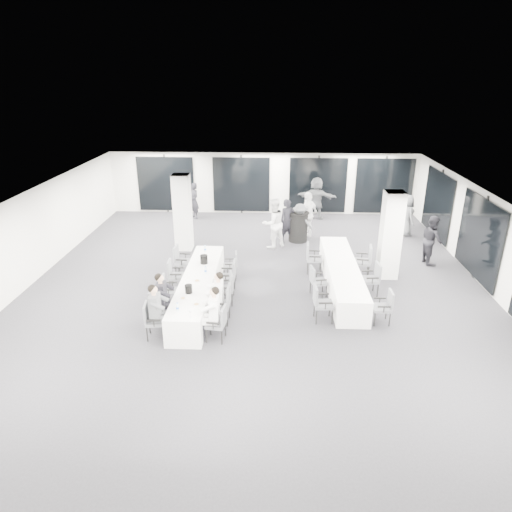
{
  "coord_description": "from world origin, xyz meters",
  "views": [
    {
      "loc": [
        0.55,
        -12.66,
        6.14
      ],
      "look_at": [
        0.02,
        -0.2,
        1.11
      ],
      "focal_mm": 32.0,
      "sensor_mm": 36.0,
      "label": 1
    }
  ],
  "objects_px": {
    "chair_side_right_mid": "(373,277)",
    "chair_side_left_mid": "(316,279)",
    "banquet_table_side": "(342,276)",
    "standing_guest_g": "(194,198)",
    "chair_main_left_mid": "(168,288)",
    "chair_side_left_far": "(312,256)",
    "chair_main_right_far": "(232,264)",
    "cocktail_table": "(298,227)",
    "chair_main_right_second": "(223,302)",
    "chair_main_right_mid": "(227,286)",
    "chair_main_right_near": "(219,321)",
    "standing_guest_d": "(308,212)",
    "ice_bucket_near": "(189,289)",
    "standing_guest_b": "(273,220)",
    "chair_side_left_near": "(321,301)",
    "chair_main_left_far": "(181,259)",
    "standing_guest_a": "(288,218)",
    "ice_bucket_far": "(204,259)",
    "chair_main_left_second": "(158,304)",
    "standing_guest_h": "(432,237)",
    "chair_side_right_near": "(385,305)",
    "chair_main_right_fourth": "(230,275)",
    "banquet_table_main": "(199,289)",
    "standing_guest_f": "(316,195)",
    "chair_main_left_fourth": "(174,273)",
    "chair_main_left_near": "(152,318)",
    "chair_side_right_far": "(365,259)",
    "standing_guest_e": "(407,213)",
    "standing_guest_c": "(300,221)"
  },
  "relations": [
    {
      "from": "cocktail_table",
      "to": "chair_side_right_near",
      "type": "bearing_deg",
      "value": -72.33
    },
    {
      "from": "chair_main_left_mid",
      "to": "chair_main_right_second",
      "type": "relative_size",
      "value": 0.86
    },
    {
      "from": "chair_side_right_near",
      "to": "chair_side_right_mid",
      "type": "relative_size",
      "value": 0.93
    },
    {
      "from": "standing_guest_a",
      "to": "standing_guest_h",
      "type": "relative_size",
      "value": 1.0
    },
    {
      "from": "chair_main_right_far",
      "to": "chair_side_right_mid",
      "type": "height_order",
      "value": "chair_side_right_mid"
    },
    {
      "from": "ice_bucket_near",
      "to": "chair_side_left_mid",
      "type": "bearing_deg",
      "value": 23.34
    },
    {
      "from": "cocktail_table",
      "to": "chair_main_right_far",
      "type": "bearing_deg",
      "value": -122.05
    },
    {
      "from": "chair_main_left_near",
      "to": "chair_main_right_fourth",
      "type": "bearing_deg",
      "value": 141.03
    },
    {
      "from": "chair_main_right_fourth",
      "to": "standing_guest_f",
      "type": "xyz_separation_m",
      "value": [
        3.15,
        7.58,
        0.5
      ]
    },
    {
      "from": "standing_guest_a",
      "to": "standing_guest_h",
      "type": "distance_m",
      "value": 5.23
    },
    {
      "from": "standing_guest_d",
      "to": "standing_guest_c",
      "type": "bearing_deg",
      "value": 7.75
    },
    {
      "from": "chair_side_right_far",
      "to": "chair_main_right_far",
      "type": "bearing_deg",
      "value": 101.87
    },
    {
      "from": "chair_main_right_fourth",
      "to": "cocktail_table",
      "type": "bearing_deg",
      "value": -25.72
    },
    {
      "from": "standing_guest_d",
      "to": "standing_guest_h",
      "type": "relative_size",
      "value": 1.1
    },
    {
      "from": "ice_bucket_near",
      "to": "chair_side_right_far",
      "type": "bearing_deg",
      "value": 29.72
    },
    {
      "from": "chair_main_left_second",
      "to": "chair_side_left_near",
      "type": "distance_m",
      "value": 4.24
    },
    {
      "from": "standing_guest_d",
      "to": "ice_bucket_near",
      "type": "relative_size",
      "value": 9.31
    },
    {
      "from": "standing_guest_d",
      "to": "ice_bucket_far",
      "type": "distance_m",
      "value": 5.79
    },
    {
      "from": "chair_main_left_mid",
      "to": "chair_main_right_near",
      "type": "bearing_deg",
      "value": 43.21
    },
    {
      "from": "chair_main_left_far",
      "to": "standing_guest_b",
      "type": "distance_m",
      "value": 4.07
    },
    {
      "from": "standing_guest_a",
      "to": "ice_bucket_near",
      "type": "height_order",
      "value": "standing_guest_a"
    },
    {
      "from": "chair_main_left_far",
      "to": "chair_main_right_far",
      "type": "relative_size",
      "value": 1.17
    },
    {
      "from": "chair_main_right_fourth",
      "to": "banquet_table_main",
      "type": "bearing_deg",
      "value": 125.52
    },
    {
      "from": "chair_main_left_far",
      "to": "standing_guest_a",
      "type": "xyz_separation_m",
      "value": [
        3.48,
        3.36,
        0.38
      ]
    },
    {
      "from": "banquet_table_side",
      "to": "chair_side_right_mid",
      "type": "distance_m",
      "value": 0.97
    },
    {
      "from": "chair_main_left_mid",
      "to": "chair_side_left_far",
      "type": "height_order",
      "value": "chair_side_left_far"
    },
    {
      "from": "chair_side_right_mid",
      "to": "chair_side_left_mid",
      "type": "bearing_deg",
      "value": 89.01
    },
    {
      "from": "standing_guest_b",
      "to": "ice_bucket_far",
      "type": "xyz_separation_m",
      "value": [
        -2.08,
        -3.48,
        -0.19
      ]
    },
    {
      "from": "banquet_table_side",
      "to": "chair_side_left_near",
      "type": "relative_size",
      "value": 5.03
    },
    {
      "from": "chair_main_left_fourth",
      "to": "chair_side_right_near",
      "type": "distance_m",
      "value": 6.13
    },
    {
      "from": "banquet_table_side",
      "to": "standing_guest_g",
      "type": "relative_size",
      "value": 2.75
    },
    {
      "from": "standing_guest_f",
      "to": "chair_side_left_near",
      "type": "bearing_deg",
      "value": 101.41
    },
    {
      "from": "chair_side_left_near",
      "to": "chair_main_left_near",
      "type": "bearing_deg",
      "value": -80.41
    },
    {
      "from": "chair_main_left_fourth",
      "to": "chair_side_left_far",
      "type": "height_order",
      "value": "chair_side_left_far"
    },
    {
      "from": "chair_main_right_near",
      "to": "standing_guest_a",
      "type": "distance_m",
      "value": 7.37
    },
    {
      "from": "ice_bucket_near",
      "to": "ice_bucket_far",
      "type": "bearing_deg",
      "value": 86.9
    },
    {
      "from": "chair_main_right_fourth",
      "to": "standing_guest_a",
      "type": "bearing_deg",
      "value": -21.83
    },
    {
      "from": "banquet_table_main",
      "to": "standing_guest_a",
      "type": "relative_size",
      "value": 2.61
    },
    {
      "from": "chair_side_left_far",
      "to": "standing_guest_b",
      "type": "relative_size",
      "value": 0.47
    },
    {
      "from": "chair_main_left_second",
      "to": "chair_main_right_far",
      "type": "height_order",
      "value": "chair_main_left_second"
    },
    {
      "from": "chair_main_left_second",
      "to": "chair_side_left_near",
      "type": "bearing_deg",
      "value": 98.28
    },
    {
      "from": "chair_main_left_second",
      "to": "chair_main_left_mid",
      "type": "relative_size",
      "value": 1.1
    },
    {
      "from": "banquet_table_side",
      "to": "standing_guest_e",
      "type": "xyz_separation_m",
      "value": [
        3.21,
        4.98,
        0.57
      ]
    },
    {
      "from": "banquet_table_main",
      "to": "standing_guest_b",
      "type": "relative_size",
      "value": 2.33
    },
    {
      "from": "chair_main_right_near",
      "to": "chair_side_right_far",
      "type": "xyz_separation_m",
      "value": [
        4.24,
        3.99,
        0.07
      ]
    },
    {
      "from": "banquet_table_main",
      "to": "chair_main_right_far",
      "type": "xyz_separation_m",
      "value": [
        0.83,
        1.62,
        0.12
      ]
    },
    {
      "from": "chair_main_left_second",
      "to": "chair_main_right_far",
      "type": "distance_m",
      "value": 3.38
    },
    {
      "from": "chair_main_right_second",
      "to": "chair_main_right_mid",
      "type": "distance_m",
      "value": 1.05
    },
    {
      "from": "chair_main_right_far",
      "to": "banquet_table_main",
      "type": "bearing_deg",
      "value": 147.8
    },
    {
      "from": "chair_side_left_near",
      "to": "chair_side_right_mid",
      "type": "distance_m",
      "value": 2.33
    }
  ]
}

